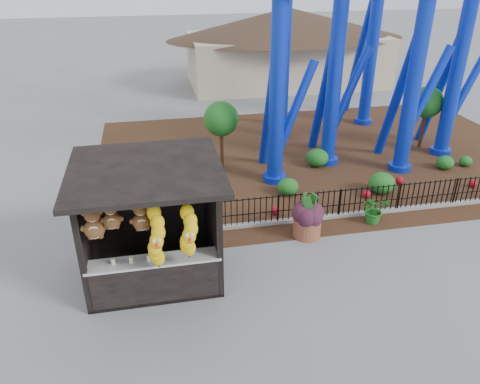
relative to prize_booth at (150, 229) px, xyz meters
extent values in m
plane|color=slate|center=(3.02, -0.91, -1.52)|extent=(120.00, 120.00, 0.00)
cube|color=#331E11|center=(7.02, 7.09, -1.51)|extent=(18.00, 12.00, 0.02)
cube|color=gray|center=(7.02, 2.09, -1.46)|extent=(18.00, 0.18, 0.12)
cube|color=black|center=(0.02, 0.29, -1.47)|extent=(3.20, 2.60, 0.10)
cube|color=black|center=(0.02, 1.53, -0.02)|extent=(3.20, 0.12, 3.00)
cube|color=black|center=(-1.52, 0.29, -0.02)|extent=(0.12, 2.60, 3.00)
cube|color=black|center=(1.56, 0.29, -0.02)|extent=(0.12, 2.60, 3.00)
cube|color=black|center=(0.02, 0.04, 1.54)|extent=(3.50, 3.40, 0.12)
cube|color=black|center=(-1.51, -0.94, -0.02)|extent=(0.14, 0.14, 3.00)
cube|color=black|center=(1.55, -0.94, -0.02)|extent=(0.14, 0.14, 3.00)
cube|color=black|center=(0.02, -0.76, -0.97)|extent=(3.00, 0.50, 1.10)
cube|color=silver|center=(0.02, -0.76, -0.40)|extent=(3.10, 0.55, 0.06)
cylinder|color=black|center=(0.02, -1.16, 1.33)|extent=(2.90, 0.04, 0.04)
cylinder|color=#0C2BCC|center=(4.52, 5.09, 1.98)|extent=(0.56, 0.56, 7.00)
cylinder|color=#0C2BCC|center=(4.52, 5.09, -1.40)|extent=(0.84, 0.84, 0.24)
cylinder|color=#0C2BCC|center=(7.02, 6.29, 2.13)|extent=(0.56, 0.56, 7.30)
cylinder|color=#0C2BCC|center=(7.02, 6.29, -1.40)|extent=(0.84, 0.84, 0.24)
cylinder|color=#0C2BCC|center=(9.52, 5.09, 2.23)|extent=(0.56, 0.56, 7.50)
cylinder|color=#0C2BCC|center=(9.52, 5.09, -1.40)|extent=(0.84, 0.84, 0.24)
cylinder|color=#0C2BCC|center=(12.02, 6.29, 1.78)|extent=(0.56, 0.56, 6.60)
cylinder|color=#0C2BCC|center=(12.02, 6.29, -1.40)|extent=(0.84, 0.84, 0.24)
cylinder|color=#0C2BCC|center=(6.02, 9.59, 3.23)|extent=(0.56, 0.56, 9.50)
cylinder|color=#0C2BCC|center=(6.02, 9.59, -1.40)|extent=(0.84, 0.84, 0.24)
cylinder|color=#0C2BCC|center=(10.52, 10.59, 3.73)|extent=(0.56, 0.56, 10.50)
cylinder|color=#0C2BCC|center=(10.52, 10.59, -1.40)|extent=(0.84, 0.84, 0.24)
cylinder|color=#0C2BCC|center=(4.52, 5.99, 1.10)|extent=(0.36, 2.21, 5.85)
cylinder|color=#0C2BCC|center=(5.22, 5.39, 0.93)|extent=(1.62, 0.32, 3.73)
cylinder|color=#0C2BCC|center=(7.02, 7.19, 1.22)|extent=(0.36, 2.29, 6.10)
cylinder|color=#0C2BCC|center=(7.72, 6.59, 1.03)|extent=(1.67, 0.32, 3.88)
cylinder|color=#0C2BCC|center=(9.52, 5.99, 1.29)|extent=(0.36, 2.34, 6.26)
cylinder|color=#0C2BCC|center=(10.22, 5.39, 1.10)|extent=(1.71, 0.32, 3.99)
cylinder|color=#0C2BCC|center=(12.02, 7.19, 0.95)|extent=(0.36, 2.10, 5.53)
cylinder|color=#0C2BCC|center=(12.72, 6.59, 0.79)|extent=(1.54, 0.32, 3.52)
cylinder|color=brown|center=(4.47, 1.26, -1.20)|extent=(0.84, 0.84, 0.64)
ellipsoid|color=#371625|center=(4.47, 1.26, -0.56)|extent=(0.70, 0.70, 0.64)
imported|color=#285418|center=(6.74, 1.60, -1.07)|extent=(0.85, 0.75, 0.90)
ellipsoid|color=#1A591B|center=(4.69, 3.93, -1.22)|extent=(0.72, 0.72, 0.58)
ellipsoid|color=#1A591B|center=(7.91, 3.41, -1.14)|extent=(0.91, 0.91, 0.73)
ellipsoid|color=#1A591B|center=(11.25, 4.81, -1.24)|extent=(0.66, 0.66, 0.52)
ellipsoid|color=#1A591B|center=(6.51, 6.05, -1.16)|extent=(0.86, 0.86, 0.69)
ellipsoid|color=#1A591B|center=(12.22, 4.91, -1.31)|extent=(0.49, 0.49, 0.39)
sphere|color=#A90B1C|center=(3.90, 2.63, -1.36)|extent=(0.28, 0.28, 0.28)
sphere|color=#A90B1C|center=(7.23, 3.13, -1.36)|extent=(0.28, 0.28, 0.28)
sphere|color=#A90B1C|center=(8.89, 3.92, -1.36)|extent=(0.28, 0.28, 0.28)
sphere|color=#A90B1C|center=(11.31, 3.17, -1.36)|extent=(0.28, 0.28, 0.28)
cube|color=#BFAD8C|center=(9.02, 19.09, -0.02)|extent=(12.00, 6.00, 3.00)
cone|color=#332319|center=(9.02, 19.09, 2.38)|extent=(15.00, 15.00, 1.80)
camera|label=1|loc=(0.23, -9.89, 5.92)|focal=35.00mm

